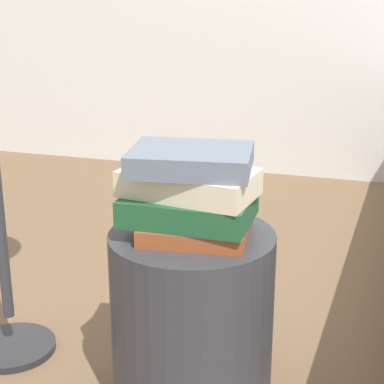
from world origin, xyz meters
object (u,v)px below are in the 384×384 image
object	(u,v)px
side_table	(192,320)
book_forest	(189,207)
book_rust	(197,227)
book_slate	(190,160)
book_cream	(189,183)

from	to	relation	value
side_table	book_forest	world-z (taller)	book_forest
book_rust	book_forest	bearing A→B (deg)	-156.66
side_table	book_rust	size ratio (longest dim) A/B	1.89
book_rust	book_slate	distance (m)	0.16
side_table	book_cream	distance (m)	0.35
side_table	book_forest	bearing A→B (deg)	-138.76
book_slate	side_table	bearing A→B (deg)	72.46
book_rust	book_cream	world-z (taller)	book_cream
side_table	book_rust	world-z (taller)	book_rust
book_cream	book_rust	bearing A→B (deg)	40.57
book_rust	book_slate	xyz separation A→B (m)	(-0.01, -0.01, 0.16)
book_slate	book_forest	bearing A→B (deg)	139.48
side_table	book_cream	xyz separation A→B (m)	(-0.01, -0.01, 0.35)
book_rust	side_table	bearing A→B (deg)	-166.05
side_table	book_slate	world-z (taller)	book_slate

